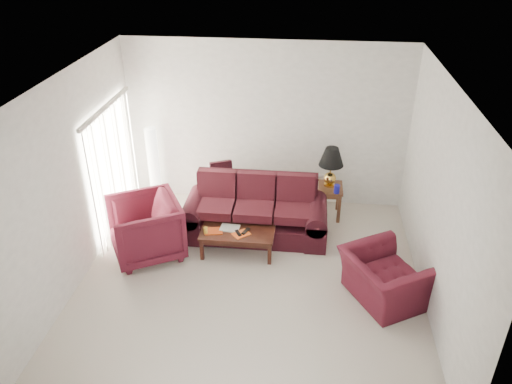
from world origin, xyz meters
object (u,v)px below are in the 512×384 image
armchair_right (384,278)px  coffee_table (238,242)px  armchair_left (145,228)px  sofa (255,209)px  floor_lamp (154,165)px  end_table (326,201)px

armchair_right → coffee_table: bearing=38.4°
armchair_left → coffee_table: size_ratio=0.91×
sofa → armchair_right: (1.97, -1.41, -0.14)m
sofa → coffee_table: bearing=-114.5°
coffee_table → floor_lamp: bearing=149.7°
floor_lamp → coffee_table: floor_lamp is taller
sofa → floor_lamp: size_ratio=1.62×
armchair_right → sofa: bearing=24.2°
floor_lamp → armchair_left: size_ratio=1.39×
floor_lamp → armchair_right: floor_lamp is taller
sofa → armchair_right: sofa is taller
end_table → floor_lamp: size_ratio=0.40×
floor_lamp → armchair_right: 4.62m
floor_lamp → armchair_right: (3.95, -2.36, -0.38)m
sofa → end_table: (1.20, 0.76, -0.20)m
end_table → armchair_left: (-2.84, -1.50, 0.19)m
sofa → end_table: bearing=28.9°
end_table → armchair_left: 3.22m
floor_lamp → armchair_right: bearing=-30.8°
armchair_left → armchair_right: bearing=50.5°
floor_lamp → coffee_table: (1.77, -1.50, -0.53)m
sofa → coffee_table: 0.66m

